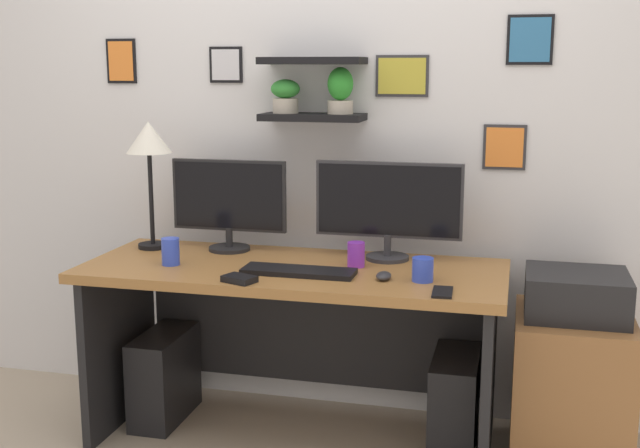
# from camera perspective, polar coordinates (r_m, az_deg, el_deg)

# --- Properties ---
(ground_plane) EXTENTS (8.00, 8.00, 0.00)m
(ground_plane) POSITION_cam_1_polar(r_m,az_deg,el_deg) (3.48, -1.86, -15.10)
(ground_plane) COLOR tan
(back_wall_assembly) EXTENTS (4.40, 0.24, 2.70)m
(back_wall_assembly) POSITION_cam_1_polar(r_m,az_deg,el_deg) (3.55, -0.02, 8.15)
(back_wall_assembly) COLOR silver
(back_wall_assembly) RESTS_ON ground
(desk) EXTENTS (1.70, 0.68, 0.75)m
(desk) POSITION_cam_1_polar(r_m,az_deg,el_deg) (3.33, -1.66, -6.27)
(desk) COLOR #9E6B38
(desk) RESTS_ON ground
(monitor_left) EXTENTS (0.51, 0.18, 0.40)m
(monitor_left) POSITION_cam_1_polar(r_m,az_deg,el_deg) (3.48, -6.51, 1.60)
(monitor_left) COLOR black
(monitor_left) RESTS_ON desk
(monitor_right) EXTENTS (0.61, 0.18, 0.41)m
(monitor_right) POSITION_cam_1_polar(r_m,az_deg,el_deg) (3.30, 4.90, 1.31)
(monitor_right) COLOR #2D2D33
(monitor_right) RESTS_ON desk
(keyboard) EXTENTS (0.44, 0.14, 0.02)m
(keyboard) POSITION_cam_1_polar(r_m,az_deg,el_deg) (3.10, -1.53, -3.39)
(keyboard) COLOR black
(keyboard) RESTS_ON desk
(computer_mouse) EXTENTS (0.06, 0.09, 0.03)m
(computer_mouse) POSITION_cam_1_polar(r_m,az_deg,el_deg) (3.02, 4.57, -3.71)
(computer_mouse) COLOR #2D2D33
(computer_mouse) RESTS_ON desk
(desk_lamp) EXTENTS (0.20, 0.20, 0.56)m
(desk_lamp) POSITION_cam_1_polar(r_m,az_deg,el_deg) (3.55, -12.11, 5.49)
(desk_lamp) COLOR black
(desk_lamp) RESTS_ON desk
(cell_phone) EXTENTS (0.08, 0.14, 0.01)m
(cell_phone) POSITION_cam_1_polar(r_m,az_deg,el_deg) (2.87, 8.73, -4.83)
(cell_phone) COLOR black
(cell_phone) RESTS_ON desk
(coffee_mug) EXTENTS (0.08, 0.08, 0.09)m
(coffee_mug) POSITION_cam_1_polar(r_m,az_deg,el_deg) (3.01, 7.34, -3.24)
(coffee_mug) COLOR blue
(coffee_mug) RESTS_ON desk
(pen_cup) EXTENTS (0.07, 0.07, 0.10)m
(pen_cup) POSITION_cam_1_polar(r_m,az_deg,el_deg) (3.20, 2.59, -2.18)
(pen_cup) COLOR purple
(pen_cup) RESTS_ON desk
(scissors_tray) EXTENTS (0.14, 0.12, 0.02)m
(scissors_tray) POSITION_cam_1_polar(r_m,az_deg,el_deg) (3.00, -5.77, -3.92)
(scissors_tray) COLOR black
(scissors_tray) RESTS_ON desk
(water_cup) EXTENTS (0.07, 0.07, 0.11)m
(water_cup) POSITION_cam_1_polar(r_m,az_deg,el_deg) (3.28, -10.62, -1.94)
(water_cup) COLOR blue
(water_cup) RESTS_ON desk
(drawer_cabinet) EXTENTS (0.44, 0.50, 0.60)m
(drawer_cabinet) POSITION_cam_1_polar(r_m,az_deg,el_deg) (3.33, 17.42, -11.20)
(drawer_cabinet) COLOR brown
(drawer_cabinet) RESTS_ON ground
(printer) EXTENTS (0.38, 0.34, 0.17)m
(printer) POSITION_cam_1_polar(r_m,az_deg,el_deg) (3.21, 17.82, -4.81)
(printer) COLOR black
(printer) RESTS_ON drawer_cabinet
(computer_tower_left) EXTENTS (0.18, 0.40, 0.39)m
(computer_tower_left) POSITION_cam_1_polar(r_m,az_deg,el_deg) (3.66, -11.04, -10.60)
(computer_tower_left) COLOR black
(computer_tower_left) RESTS_ON ground
(computer_tower_right) EXTENTS (0.18, 0.40, 0.40)m
(computer_tower_right) POSITION_cam_1_polar(r_m,az_deg,el_deg) (3.35, 9.58, -12.56)
(computer_tower_right) COLOR black
(computer_tower_right) RESTS_ON ground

